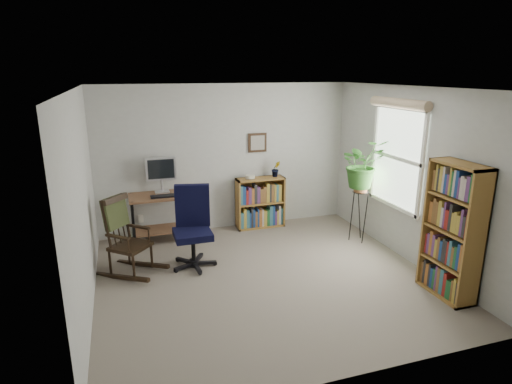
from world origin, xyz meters
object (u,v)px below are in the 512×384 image
object	(u,v)px
office_chair	(192,228)
tall_bookshelf	(453,231)
low_bookshelf	(260,203)
desk	(165,218)
rocking_chair	(130,236)

from	to	relation	value
office_chair	tall_bookshelf	world-z (taller)	tall_bookshelf
low_bookshelf	tall_bookshelf	size ratio (longest dim) A/B	0.54
desk	tall_bookshelf	world-z (taller)	tall_bookshelf
rocking_chair	desk	bearing A→B (deg)	13.71
office_chair	rocking_chair	distance (m)	0.81
office_chair	rocking_chair	xyz separation A→B (m)	(-0.81, 0.05, -0.03)
office_chair	low_bookshelf	size ratio (longest dim) A/B	1.30
desk	office_chair	size ratio (longest dim) A/B	0.92
low_bookshelf	office_chair	bearing A→B (deg)	-138.51
desk	tall_bookshelf	size ratio (longest dim) A/B	0.65
office_chair	rocking_chair	world-z (taller)	office_chair
rocking_chair	low_bookshelf	xyz separation A→B (m)	(2.17, 1.15, -0.10)
rocking_chair	office_chair	bearing A→B (deg)	-51.77
desk	office_chair	world-z (taller)	office_chair
desk	tall_bookshelf	bearing A→B (deg)	-42.56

